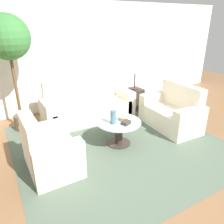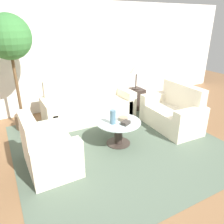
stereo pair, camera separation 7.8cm
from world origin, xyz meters
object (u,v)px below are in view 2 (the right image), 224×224
(loveseat, at_px, (173,114))
(coffee_table, at_px, (118,130))
(vase, at_px, (113,117))
(potted_plant, at_px, (9,42))
(table_lamp, at_px, (137,69))
(bowl, at_px, (123,118))
(sofa_main, at_px, (88,106))
(armchair, at_px, (47,152))
(book_stack, at_px, (126,123))

(loveseat, height_order, coffee_table, loveseat)
(vase, bearing_deg, potted_plant, 131.08)
(loveseat, height_order, table_lamp, table_lamp)
(loveseat, bearing_deg, table_lamp, -172.56)
(vase, bearing_deg, bowl, 9.76)
(table_lamp, distance_m, potted_plant, 2.84)
(sofa_main, distance_m, armchair, 1.96)
(vase, distance_m, book_stack, 0.25)
(loveseat, relative_size, potted_plant, 0.58)
(coffee_table, xyz_separation_m, bowl, (0.11, 0.02, 0.19))
(table_lamp, bearing_deg, potted_plant, 176.25)
(armchair, relative_size, coffee_table, 1.20)
(potted_plant, bearing_deg, sofa_main, -7.43)
(coffee_table, bearing_deg, loveseat, 2.58)
(coffee_table, height_order, table_lamp, table_lamp)
(armchair, height_order, coffee_table, armchair)
(loveseat, relative_size, table_lamp, 2.04)
(coffee_table, height_order, bowl, bowl)
(armchair, bearing_deg, loveseat, -86.84)
(coffee_table, relative_size, potted_plant, 0.36)
(armchair, xyz_separation_m, coffee_table, (1.33, 0.14, -0.01))
(bowl, bearing_deg, vase, -170.24)
(armchair, xyz_separation_m, bowl, (1.44, 0.16, 0.19))
(potted_plant, height_order, vase, potted_plant)
(sofa_main, bearing_deg, armchair, -131.30)
(loveseat, height_order, bowl, loveseat)
(armchair, distance_m, vase, 1.24)
(armchair, distance_m, coffee_table, 1.34)
(bowl, bearing_deg, potted_plant, 136.47)
(armchair, height_order, table_lamp, table_lamp)
(armchair, bearing_deg, coffee_table, -85.11)
(vase, bearing_deg, sofa_main, 86.30)
(potted_plant, relative_size, vase, 9.01)
(sofa_main, relative_size, potted_plant, 0.90)
(table_lamp, bearing_deg, vase, -135.79)
(coffee_table, relative_size, table_lamp, 1.26)
(loveseat, bearing_deg, sofa_main, -129.60)
(armchair, xyz_separation_m, table_lamp, (2.60, 1.48, 0.74))
(loveseat, relative_size, bowl, 7.52)
(coffee_table, bearing_deg, sofa_main, 91.78)
(sofa_main, height_order, vase, sofa_main)
(book_stack, bearing_deg, table_lamp, 26.38)
(vase, xyz_separation_m, bowl, (0.24, 0.04, -0.10))
(potted_plant, xyz_separation_m, vase, (1.34, -1.54, -1.19))
(coffee_table, xyz_separation_m, potted_plant, (-1.47, 1.52, 1.48))
(sofa_main, distance_m, loveseat, 1.91)
(coffee_table, bearing_deg, armchair, -174.04)
(armchair, bearing_deg, table_lamp, -61.49)
(sofa_main, distance_m, bowl, 1.33)
(loveseat, xyz_separation_m, bowl, (-1.29, -0.04, 0.18))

